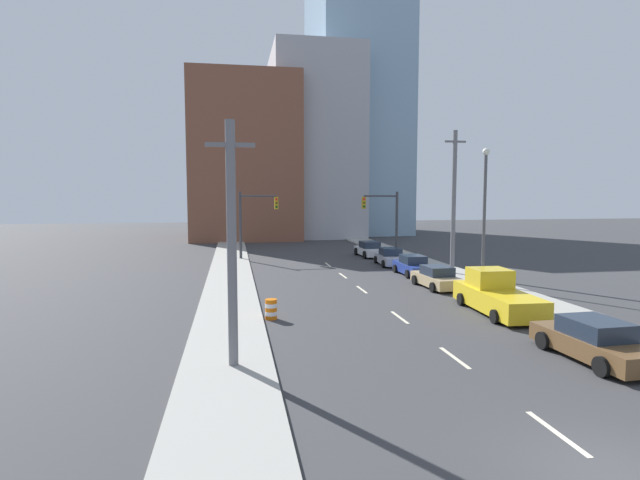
{
  "coord_description": "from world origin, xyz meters",
  "views": [
    {
      "loc": [
        -7.76,
        -8.6,
        5.83
      ],
      "look_at": [
        -0.89,
        30.83,
        2.2
      ],
      "focal_mm": 28.0,
      "sensor_mm": 36.0,
      "label": 1
    }
  ],
  "objects_px": {
    "traffic_signal_left": "(251,216)",
    "sedan_silver": "(390,257)",
    "traffic_barrel": "(271,309)",
    "street_lamp": "(484,207)",
    "utility_pole_right_mid": "(454,202)",
    "sedan_tan": "(437,278)",
    "sedan_white": "(370,250)",
    "sedan_blue": "(413,266)",
    "traffic_signal_right": "(387,215)",
    "sedan_brown": "(595,341)",
    "utility_pole_left_near": "(232,244)",
    "pickup_truck_yellow": "(496,296)"
  },
  "relations": [
    {
      "from": "traffic_signal_right",
      "to": "utility_pole_right_mid",
      "type": "bearing_deg",
      "value": -82.55
    },
    {
      "from": "utility_pole_left_near",
      "to": "pickup_truck_yellow",
      "type": "xyz_separation_m",
      "value": [
        12.88,
        6.02,
        -3.4
      ]
    },
    {
      "from": "sedan_brown",
      "to": "sedan_silver",
      "type": "bearing_deg",
      "value": 87.36
    },
    {
      "from": "sedan_silver",
      "to": "utility_pole_left_near",
      "type": "bearing_deg",
      "value": -116.32
    },
    {
      "from": "street_lamp",
      "to": "sedan_silver",
      "type": "xyz_separation_m",
      "value": [
        -2.84,
        10.21,
        -4.39
      ]
    },
    {
      "from": "traffic_signal_right",
      "to": "sedan_brown",
      "type": "height_order",
      "value": "traffic_signal_right"
    },
    {
      "from": "street_lamp",
      "to": "sedan_tan",
      "type": "xyz_separation_m",
      "value": [
        -3.08,
        0.0,
        -4.42
      ]
    },
    {
      "from": "sedan_tan",
      "to": "sedan_white",
      "type": "distance_m",
      "value": 16.1
    },
    {
      "from": "sedan_brown",
      "to": "sedan_blue",
      "type": "xyz_separation_m",
      "value": [
        0.35,
        19.03,
        -0.02
      ]
    },
    {
      "from": "traffic_barrel",
      "to": "sedan_tan",
      "type": "relative_size",
      "value": 0.22
    },
    {
      "from": "traffic_signal_right",
      "to": "pickup_truck_yellow",
      "type": "xyz_separation_m",
      "value": [
        -1.4,
        -22.41,
        -3.07
      ]
    },
    {
      "from": "utility_pole_left_near",
      "to": "sedan_silver",
      "type": "xyz_separation_m",
      "value": [
        12.88,
        22.95,
        -3.58
      ]
    },
    {
      "from": "traffic_signal_right",
      "to": "pickup_truck_yellow",
      "type": "relative_size",
      "value": 0.99
    },
    {
      "from": "traffic_barrel",
      "to": "sedan_white",
      "type": "xyz_separation_m",
      "value": [
        10.99,
        22.32,
        0.19
      ]
    },
    {
      "from": "street_lamp",
      "to": "sedan_silver",
      "type": "relative_size",
      "value": 2.0
    },
    {
      "from": "street_lamp",
      "to": "sedan_silver",
      "type": "bearing_deg",
      "value": 105.52
    },
    {
      "from": "traffic_barrel",
      "to": "street_lamp",
      "type": "distance_m",
      "value": 15.95
    },
    {
      "from": "traffic_signal_left",
      "to": "sedan_silver",
      "type": "distance_m",
      "value": 12.92
    },
    {
      "from": "utility_pole_right_mid",
      "to": "sedan_tan",
      "type": "distance_m",
      "value": 7.24
    },
    {
      "from": "utility_pole_right_mid",
      "to": "sedan_brown",
      "type": "relative_size",
      "value": 2.16
    },
    {
      "from": "traffic_barrel",
      "to": "sedan_blue",
      "type": "relative_size",
      "value": 0.22
    },
    {
      "from": "sedan_blue",
      "to": "traffic_barrel",
      "type": "bearing_deg",
      "value": -135.26
    },
    {
      "from": "sedan_silver",
      "to": "pickup_truck_yellow",
      "type": "bearing_deg",
      "value": -87.03
    },
    {
      "from": "utility_pole_left_near",
      "to": "utility_pole_right_mid",
      "type": "distance_m",
      "value": 23.4
    },
    {
      "from": "traffic_signal_right",
      "to": "sedan_white",
      "type": "xyz_separation_m",
      "value": [
        -1.55,
        0.41,
        -3.24
      ]
    },
    {
      "from": "traffic_barrel",
      "to": "sedan_blue",
      "type": "xyz_separation_m",
      "value": [
        11.18,
        11.24,
        0.18
      ]
    },
    {
      "from": "traffic_signal_left",
      "to": "utility_pole_left_near",
      "type": "distance_m",
      "value": 28.48
    },
    {
      "from": "traffic_signal_left",
      "to": "utility_pole_right_mid",
      "type": "bearing_deg",
      "value": -38.34
    },
    {
      "from": "utility_pole_right_mid",
      "to": "sedan_blue",
      "type": "xyz_separation_m",
      "value": [
        -2.81,
        0.49,
        -4.68
      ]
    },
    {
      "from": "utility_pole_right_mid",
      "to": "traffic_signal_left",
      "type": "bearing_deg",
      "value": 141.66
    },
    {
      "from": "sedan_blue",
      "to": "sedan_silver",
      "type": "xyz_separation_m",
      "value": [
        -0.05,
        5.18,
        0.0
      ]
    },
    {
      "from": "traffic_barrel",
      "to": "traffic_signal_right",
      "type": "bearing_deg",
      "value": 60.22
    },
    {
      "from": "utility_pole_right_mid",
      "to": "sedan_white",
      "type": "xyz_separation_m",
      "value": [
        -3.0,
        11.56,
        -4.67
      ]
    },
    {
      "from": "sedan_silver",
      "to": "sedan_white",
      "type": "bearing_deg",
      "value": 94.36
    },
    {
      "from": "sedan_brown",
      "to": "sedan_white",
      "type": "height_order",
      "value": "sedan_brown"
    },
    {
      "from": "traffic_signal_right",
      "to": "sedan_brown",
      "type": "bearing_deg",
      "value": -93.28
    },
    {
      "from": "street_lamp",
      "to": "sedan_tan",
      "type": "relative_size",
      "value": 1.99
    },
    {
      "from": "utility_pole_right_mid",
      "to": "traffic_barrel",
      "type": "xyz_separation_m",
      "value": [
        -13.99,
        -10.75,
        -4.86
      ]
    },
    {
      "from": "street_lamp",
      "to": "sedan_brown",
      "type": "relative_size",
      "value": 1.81
    },
    {
      "from": "street_lamp",
      "to": "pickup_truck_yellow",
      "type": "relative_size",
      "value": 1.41
    },
    {
      "from": "sedan_brown",
      "to": "sedan_tan",
      "type": "xyz_separation_m",
      "value": [
        0.06,
        14.0,
        -0.05
      ]
    },
    {
      "from": "utility_pole_left_near",
      "to": "pickup_truck_yellow",
      "type": "bearing_deg",
      "value": 25.06
    },
    {
      "from": "utility_pole_left_near",
      "to": "utility_pole_right_mid",
      "type": "bearing_deg",
      "value": 47.68
    },
    {
      "from": "sedan_tan",
      "to": "sedan_blue",
      "type": "height_order",
      "value": "sedan_blue"
    },
    {
      "from": "utility_pole_left_near",
      "to": "traffic_barrel",
      "type": "distance_m",
      "value": 7.74
    },
    {
      "from": "traffic_signal_left",
      "to": "sedan_silver",
      "type": "height_order",
      "value": "traffic_signal_left"
    },
    {
      "from": "traffic_signal_right",
      "to": "utility_pole_left_near",
      "type": "height_order",
      "value": "utility_pole_left_near"
    },
    {
      "from": "street_lamp",
      "to": "sedan_silver",
      "type": "distance_m",
      "value": 11.47
    },
    {
      "from": "sedan_tan",
      "to": "traffic_signal_right",
      "type": "bearing_deg",
      "value": 81.05
    },
    {
      "from": "utility_pole_left_near",
      "to": "sedan_brown",
      "type": "height_order",
      "value": "utility_pole_left_near"
    }
  ]
}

